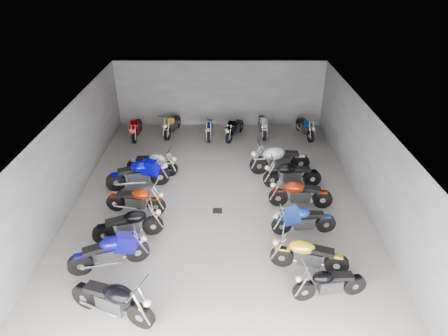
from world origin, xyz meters
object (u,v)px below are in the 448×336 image
Objects in this scene: drain_grate at (218,211)px; motorcycle_left_a at (112,300)px; motorcycle_back_a at (136,128)px; motorcycle_back_b at (172,124)px; motorcycle_left_c at (129,225)px; motorcycle_left_f at (153,163)px; motorcycle_right_b at (308,255)px; motorcycle_back_c at (209,128)px; motorcycle_right_c at (303,220)px; motorcycle_back_d at (234,128)px; motorcycle_back_f at (305,127)px; motorcycle_right_a at (329,283)px; motorcycle_left_d at (136,200)px; motorcycle_left_b at (110,252)px; motorcycle_right_d at (300,194)px; motorcycle_right_f at (279,159)px; motorcycle_left_e at (138,174)px; motorcycle_right_e at (292,174)px.

motorcycle_left_a reaches higher than drain_grate.
motorcycle_back_a is 1.66m from motorcycle_back_b.
motorcycle_left_c is at bearing 98.76° from motorcycle_back_a.
motorcycle_left_f is at bearing 97.95° from motorcycle_back_b.
motorcycle_right_b is 1.12× the size of motorcycle_back_c.
motorcycle_right_b is at bearing 170.61° from motorcycle_right_c.
motorcycle_back_b is (-4.91, 7.51, 0.02)m from motorcycle_right_c.
motorcycle_back_d is 3.32m from motorcycle_back_f.
motorcycle_right_c is (5.21, -3.64, -0.00)m from motorcycle_left_f.
motorcycle_right_c reaches higher than motorcycle_back_f.
motorcycle_back_c is 1.16m from motorcycle_back_d.
motorcycle_right_a is at bearing 50.64° from motorcycle_left_c.
motorcycle_left_d is at bearing 74.29° from motorcycle_right_b.
motorcycle_left_a is at bearing -4.09° from motorcycle_left_b.
motorcycle_left_b is at bearing 4.60° from motorcycle_left_f.
motorcycle_left_b is 5.76m from motorcycle_right_c.
motorcycle_left_f reaches higher than drain_grate.
motorcycle_right_c is 0.98× the size of motorcycle_back_b.
motorcycle_left_c is at bearing 74.49° from motorcycle_back_c.
motorcycle_right_d is 2.42m from motorcycle_right_f.
motorcycle_left_b is at bearing -136.93° from drain_grate.
motorcycle_right_f is (4.92, 0.19, 0.09)m from motorcycle_left_f.
motorcycle_right_d is at bearing 133.85° from motorcycle_back_d.
motorcycle_right_f is at bearing 125.98° from motorcycle_left_d.
motorcycle_back_f is at bearing 122.09° from motorcycle_left_c.
drain_grate is at bearing 95.21° from motorcycle_back_c.
motorcycle_left_d reaches higher than motorcycle_back_d.
motorcycle_left_d is 1.59m from motorcycle_left_e.
motorcycle_right_b is 8.91m from motorcycle_back_d.
motorcycle_left_b is at bearing 122.07° from motorcycle_right_d.
motorcycle_left_a reaches higher than motorcycle_back_b.
motorcycle_right_d is 1.14× the size of motorcycle_back_c.
motorcycle_back_b reaches higher than motorcycle_right_a.
motorcycle_back_b is 6.26m from motorcycle_back_f.
motorcycle_right_b is 1.08× the size of motorcycle_back_f.
drain_grate is at bearing 48.24° from motorcycle_left_e.
motorcycle_back_d is at bearing 23.69° from motorcycle_right_b.
motorcycle_left_f is 4.10m from motorcycle_back_c.
motorcycle_back_c is 4.48m from motorcycle_back_f.
motorcycle_left_f reaches higher than motorcycle_back_f.
motorcycle_left_d is at bearing 104.15° from motorcycle_right_e.
motorcycle_left_c is at bearing 87.26° from motorcycle_right_b.
motorcycle_left_c is at bearing 111.98° from motorcycle_right_d.
motorcycle_right_f is (-0.29, 3.83, 0.09)m from motorcycle_right_c.
motorcycle_left_a reaches higher than motorcycle_right_d.
motorcycle_back_b is (-5.04, 6.06, -0.02)m from motorcycle_right_d.
motorcycle_left_b is at bearing 98.30° from motorcycle_back_b.
motorcycle_left_b is at bearing 3.31° from motorcycle_left_d.
motorcycle_right_b is at bearing 37.27° from motorcycle_left_e.
motorcycle_right_f reaches higher than motorcycle_right_e.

